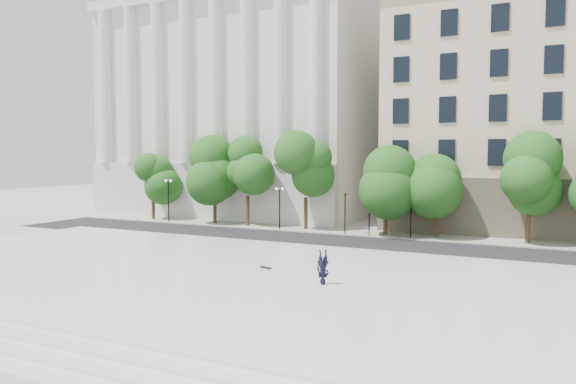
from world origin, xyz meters
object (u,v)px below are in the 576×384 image
Objects in this scene: traffic_light_west at (345,193)px; person_lying at (323,280)px; traffic_light_east at (369,194)px; skateboard at (266,268)px.

person_lying is (6.02, -19.23, -2.95)m from traffic_light_west.
traffic_light_east reaches higher than person_lying.
skateboard is at bearing -84.80° from traffic_light_west.
skateboard is (-4.46, 2.16, -0.20)m from person_lying.
traffic_light_east reaches higher than traffic_light_west.
traffic_light_west is at bearing 180.00° from traffic_light_east.
traffic_light_west is 5.33× the size of skateboard.
person_lying is 4.96m from skateboard.
traffic_light_east is at bearing 0.00° from traffic_light_west.
traffic_light_east is 5.34× the size of skateboard.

